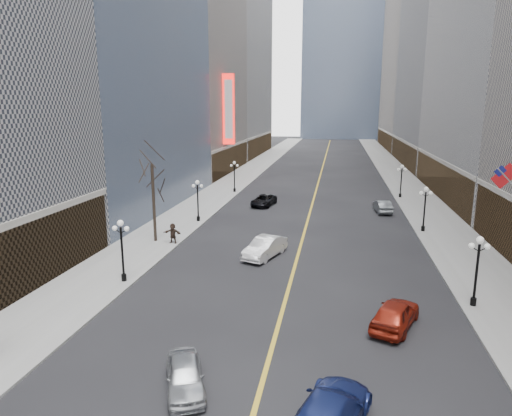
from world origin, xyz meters
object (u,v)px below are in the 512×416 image
at_px(streetlamp_west_2, 198,196).
at_px(car_sb_far, 383,206).
at_px(streetlamp_east_2, 425,204).
at_px(streetlamp_west_3, 234,173).
at_px(car_nb_far, 264,200).
at_px(car_sb_mid, 395,314).
at_px(car_sb_near, 329,414).
at_px(streetlamp_west_1, 122,244).
at_px(car_nb_near, 185,375).
at_px(streetlamp_east_1, 477,264).
at_px(car_nb_mid, 265,247).
at_px(streetlamp_east_3, 401,178).

distance_m(streetlamp_west_2, car_sb_far, 22.19).
xyz_separation_m(streetlamp_east_2, streetlamp_west_3, (-23.60, 18.00, 0.00)).
relative_size(car_nb_far, car_sb_mid, 1.05).
distance_m(car_sb_near, car_sb_far, 39.98).
relative_size(streetlamp_west_1, car_nb_near, 1.09).
bearing_deg(streetlamp_west_2, streetlamp_east_1, -37.33).
xyz_separation_m(streetlamp_east_1, streetlamp_west_2, (-23.60, 18.00, 0.00)).
distance_m(streetlamp_east_1, car_sb_near, 15.86).
height_order(car_nb_near, car_sb_near, car_sb_near).
bearing_deg(car_nb_far, car_sb_far, 4.29).
relative_size(streetlamp_east_2, car_nb_mid, 0.88).
bearing_deg(car_sb_far, car_sb_mid, 79.26).
bearing_deg(car_sb_mid, streetlamp_west_3, -43.56).
bearing_deg(car_nb_mid, streetlamp_west_3, 126.72).
relative_size(car_nb_near, car_sb_far, 0.92).
bearing_deg(car_nb_mid, streetlamp_west_1, -121.40).
distance_m(streetlamp_east_1, car_nb_far, 33.08).
relative_size(streetlamp_east_2, car_nb_far, 0.89).
xyz_separation_m(streetlamp_west_3, car_nb_near, (8.49, -47.42, -2.20)).
relative_size(car_nb_mid, car_nb_far, 1.02).
height_order(streetlamp_east_2, car_nb_near, streetlamp_east_2).
distance_m(streetlamp_east_1, car_sb_mid, 6.66).
xyz_separation_m(streetlamp_west_1, car_sb_near, (14.87, -13.08, -2.07)).
bearing_deg(streetlamp_east_1, streetlamp_west_3, 123.25).
distance_m(car_nb_near, car_nb_mid, 18.93).
bearing_deg(streetlamp_east_1, streetlamp_east_2, 90.00).
distance_m(streetlamp_east_3, car_nb_mid, 32.05).
height_order(streetlamp_east_3, car_sb_mid, streetlamp_east_3).
height_order(streetlamp_east_2, car_sb_far, streetlamp_east_2).
bearing_deg(car_nb_far, streetlamp_east_1, -48.13).
xyz_separation_m(streetlamp_east_3, car_nb_near, (-15.11, -47.42, -2.20)).
bearing_deg(streetlamp_west_2, car_sb_mid, -49.58).
bearing_deg(streetlamp_east_1, car_sb_mid, -145.17).
bearing_deg(streetlamp_east_1, car_sb_near, -123.71).
height_order(streetlamp_west_2, car_sb_near, streetlamp_west_2).
distance_m(streetlamp_west_2, car_sb_mid, 28.47).
xyz_separation_m(streetlamp_east_3, streetlamp_west_1, (-23.60, -36.00, 0.00)).
xyz_separation_m(streetlamp_east_3, car_sb_mid, (-5.19, -39.61, -2.08)).
xyz_separation_m(streetlamp_east_1, streetlamp_east_2, (0.00, 18.00, 0.00)).
bearing_deg(streetlamp_east_1, car_nb_mid, 152.67).
distance_m(streetlamp_east_3, streetlamp_west_1, 43.05).
bearing_deg(car_nb_mid, car_nb_far, 118.52).
bearing_deg(streetlamp_east_3, car_sb_near, -100.08).
bearing_deg(streetlamp_east_2, car_sb_far, 110.76).
xyz_separation_m(streetlamp_east_1, streetlamp_west_3, (-23.60, 36.00, 0.00)).
bearing_deg(car_nb_near, car_sb_near, -36.62).
distance_m(streetlamp_west_1, car_nb_near, 14.40).
distance_m(streetlamp_east_3, streetlamp_west_2, 29.68).
relative_size(streetlamp_west_2, streetlamp_west_3, 1.00).
relative_size(car_sb_near, car_sb_far, 1.27).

